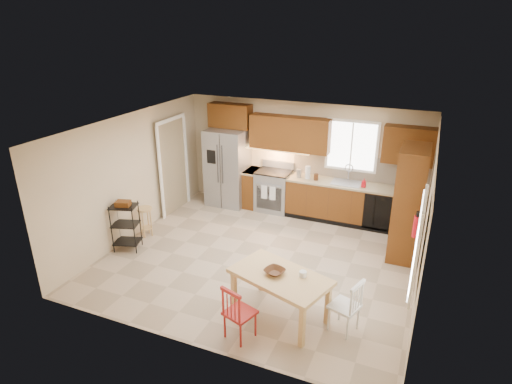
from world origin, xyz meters
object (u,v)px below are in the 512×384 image
object	(u,v)px
bar_stool	(146,222)
soap_bottle	(364,183)
chair_white	(345,305)
chair_red	(240,312)
table_jar	(303,275)
table_bowl	(275,274)
fire_extinguisher	(417,227)
dining_table	(280,296)
utility_cart	(126,227)
range_stove	(274,191)
pantry	(408,203)
refrigerator	(228,167)

from	to	relation	value
bar_stool	soap_bottle	bearing A→B (deg)	47.13
chair_white	bar_stool	world-z (taller)	chair_white
chair_red	table_jar	size ratio (longest dim) A/B	7.52
table_bowl	fire_extinguisher	bearing A→B (deg)	40.96
fire_extinguisher	table_jar	size ratio (longest dim) A/B	3.23
soap_bottle	dining_table	size ratio (longest dim) A/B	0.13
fire_extinguisher	chair_red	size ratio (longest dim) A/B	0.43
utility_cart	table_jar	bearing A→B (deg)	-28.02
utility_cart	chair_white	bearing A→B (deg)	-27.04
dining_table	range_stove	bearing A→B (deg)	130.32
chair_white	bar_stool	bearing A→B (deg)	91.63
chair_white	table_bowl	xyz separation A→B (m)	(-1.04, -0.05, 0.29)
range_stove	chair_red	distance (m)	4.40
dining_table	utility_cart	xyz separation A→B (m)	(-3.40, 0.76, 0.13)
fire_extinguisher	chair_red	xyz separation A→B (m)	(-2.08, -2.23, -0.68)
bar_stool	fire_extinguisher	bearing A→B (deg)	20.98
soap_bottle	dining_table	bearing A→B (deg)	-99.28
fire_extinguisher	range_stove	bearing A→B (deg)	147.38
table_bowl	bar_stool	xyz separation A→B (m)	(-3.31, 1.36, -0.39)
fire_extinguisher	chair_white	xyz separation A→B (m)	(-0.78, -1.53, -0.68)
chair_white	table_jar	xyz separation A→B (m)	(-0.64, 0.04, 0.31)
table_jar	dining_table	bearing A→B (deg)	-164.05
chair_red	bar_stool	xyz separation A→B (m)	(-3.05, 2.01, -0.11)
soap_bottle	pantry	world-z (taller)	pantry
chair_white	utility_cart	distance (m)	4.41
chair_red	table_bowl	xyz separation A→B (m)	(0.26, 0.65, 0.29)
refrigerator	table_jar	bearing A→B (deg)	-49.89
table_jar	bar_stool	xyz separation A→B (m)	(-3.72, 1.27, -0.42)
refrigerator	table_bowl	distance (m)	4.36
range_stove	soap_bottle	bearing A→B (deg)	-2.40
fire_extinguisher	bar_stool	xyz separation A→B (m)	(-5.13, -0.21, -0.79)
refrigerator	soap_bottle	bearing A→B (deg)	-0.45
range_stove	table_jar	bearing A→B (deg)	-63.37
soap_bottle	table_jar	xyz separation A→B (m)	(-0.26, -3.44, -0.26)
range_stove	table_jar	distance (m)	3.95
soap_bottle	table_bowl	size ratio (longest dim) A/B	0.66
dining_table	chair_red	size ratio (longest dim) A/B	1.70
refrigerator	bar_stool	distance (m)	2.41
table_bowl	chair_red	bearing A→B (deg)	-111.86
chair_white	table_bowl	bearing A→B (deg)	111.15
refrigerator	bar_stool	size ratio (longest dim) A/B	2.93
pantry	fire_extinguisher	world-z (taller)	pantry
refrigerator	table_jar	size ratio (longest dim) A/B	16.32
table_bowl	table_jar	distance (m)	0.41
chair_red	table_jar	xyz separation A→B (m)	(0.66, 0.74, 0.31)
dining_table	utility_cart	size ratio (longest dim) A/B	1.50
pantry	chair_white	size ratio (longest dim) A/B	2.50
chair_white	dining_table	bearing A→B (deg)	111.41
range_stove	bar_stool	size ratio (longest dim) A/B	1.48
table_bowl	pantry	bearing A→B (deg)	58.40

